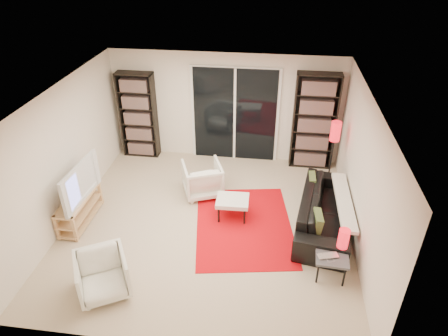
{
  "coord_description": "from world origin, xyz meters",
  "views": [
    {
      "loc": [
        1.03,
        -5.55,
        4.58
      ],
      "look_at": [
        0.25,
        0.3,
        1.0
      ],
      "focal_mm": 32.0,
      "sensor_mm": 36.0,
      "label": 1
    }
  ],
  "objects": [
    {
      "name": "ottoman",
      "position": [
        0.41,
        0.24,
        0.35
      ],
      "size": [
        0.59,
        0.49,
        0.4
      ],
      "color": "white",
      "rests_on": "floor"
    },
    {
      "name": "bookshelf_left",
      "position": [
        -1.95,
        2.33,
        0.98
      ],
      "size": [
        0.8,
        0.3,
        1.95
      ],
      "color": "black",
      "rests_on": "ground"
    },
    {
      "name": "floor_lamp",
      "position": [
        2.23,
        1.53,
        1.1
      ],
      "size": [
        0.22,
        0.22,
        1.43
      ],
      "color": "black",
      "rests_on": "floor"
    },
    {
      "name": "armchair_front",
      "position": [
        -1.23,
        -1.75,
        0.32
      ],
      "size": [
        0.95,
        0.96,
        0.65
      ],
      "primitive_type": "imported",
      "rotation": [
        0.0,
        0.0,
        0.51
      ],
      "color": "white",
      "rests_on": "floor"
    },
    {
      "name": "wall_right",
      "position": [
        2.5,
        0.0,
        1.2
      ],
      "size": [
        0.02,
        5.0,
        2.4
      ],
      "primitive_type": "cube",
      "color": "white",
      "rests_on": "ground"
    },
    {
      "name": "laptop",
      "position": [
        1.99,
        -1.06,
        0.41
      ],
      "size": [
        0.35,
        0.28,
        0.02
      ],
      "primitive_type": "imported",
      "rotation": [
        0.0,
        0.0,
        0.28
      ],
      "color": "silver",
      "rests_on": "side_table"
    },
    {
      "name": "wall_left",
      "position": [
        -2.5,
        0.0,
        1.2
      ],
      "size": [
        0.02,
        5.0,
        2.4
      ],
      "primitive_type": "cube",
      "color": "white",
      "rests_on": "ground"
    },
    {
      "name": "armchair_back",
      "position": [
        -0.26,
        0.92,
        0.34
      ],
      "size": [
        0.94,
        0.95,
        0.67
      ],
      "primitive_type": "imported",
      "rotation": [
        0.0,
        0.0,
        3.52
      ],
      "color": "white",
      "rests_on": "floor"
    },
    {
      "name": "tv_stand",
      "position": [
        -2.28,
        -0.23,
        0.26
      ],
      "size": [
        0.37,
        1.16,
        0.5
      ],
      "color": "#E8BF84",
      "rests_on": "floor"
    },
    {
      "name": "side_table",
      "position": [
        2.05,
        -0.99,
        0.36
      ],
      "size": [
        0.5,
        0.5,
        0.4
      ],
      "color": "#45454A",
      "rests_on": "floor"
    },
    {
      "name": "tv",
      "position": [
        -2.26,
        -0.23,
        0.84
      ],
      "size": [
        0.23,
        1.18,
        0.68
      ],
      "primitive_type": "imported",
      "rotation": [
        0.0,
        0.0,
        1.51
      ],
      "color": "black",
      "rests_on": "tv_stand"
    },
    {
      "name": "table_lamp",
      "position": [
        2.2,
        -0.83,
        0.59
      ],
      "size": [
        0.16,
        0.16,
        0.37
      ],
      "primitive_type": "cylinder",
      "color": "red",
      "rests_on": "side_table"
    },
    {
      "name": "sofa",
      "position": [
        2.06,
        0.22,
        0.32
      ],
      "size": [
        1.21,
        2.33,
        0.65
      ],
      "primitive_type": "imported",
      "rotation": [
        0.0,
        0.0,
        1.41
      ],
      "color": "black",
      "rests_on": "floor"
    },
    {
      "name": "ceiling",
      "position": [
        0.0,
        0.0,
        2.4
      ],
      "size": [
        5.0,
        5.0,
        0.02
      ],
      "primitive_type": "cube",
      "color": "white",
      "rests_on": "wall_back"
    },
    {
      "name": "floor",
      "position": [
        0.0,
        0.0,
        0.0
      ],
      "size": [
        5.0,
        5.0,
        0.0
      ],
      "primitive_type": "plane",
      "color": "beige",
      "rests_on": "ground"
    },
    {
      "name": "wall_front",
      "position": [
        0.0,
        -2.5,
        1.2
      ],
      "size": [
        5.0,
        0.02,
        2.4
      ],
      "primitive_type": "cube",
      "color": "white",
      "rests_on": "ground"
    },
    {
      "name": "wall_back",
      "position": [
        0.0,
        2.5,
        1.2
      ],
      "size": [
        5.0,
        0.02,
        2.4
      ],
      "primitive_type": "cube",
      "color": "white",
      "rests_on": "ground"
    },
    {
      "name": "bookshelf_right",
      "position": [
        1.9,
        2.33,
        1.05
      ],
      "size": [
        0.9,
        0.3,
        2.1
      ],
      "color": "black",
      "rests_on": "ground"
    },
    {
      "name": "sliding_door",
      "position": [
        0.2,
        2.46,
        1.05
      ],
      "size": [
        1.92,
        0.08,
        2.16
      ],
      "color": "white",
      "rests_on": "ground"
    },
    {
      "name": "rug",
      "position": [
        0.65,
        0.01,
        0.01
      ],
      "size": [
        2.02,
        2.51,
        0.01
      ],
      "primitive_type": "cube",
      "rotation": [
        0.0,
        0.0,
        0.17
      ],
      "color": "red",
      "rests_on": "floor"
    }
  ]
}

